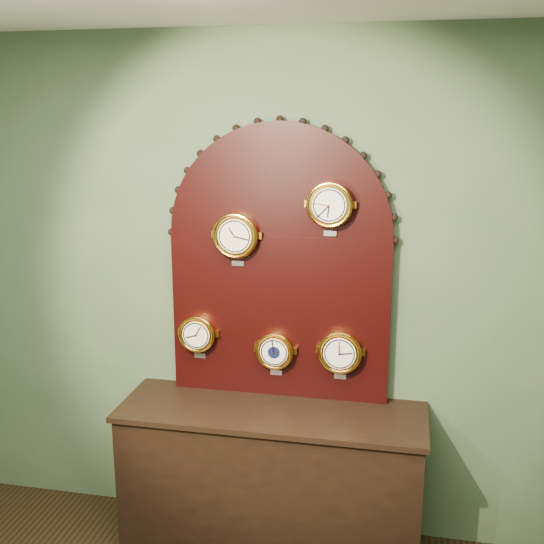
% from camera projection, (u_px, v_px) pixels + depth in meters
% --- Properties ---
extents(wall_back, '(4.00, 0.00, 4.00)m').
position_uv_depth(wall_back, '(281.00, 293.00, 3.65)').
color(wall_back, '#455C3F').
rests_on(wall_back, ground).
extents(shop_counter, '(1.60, 0.50, 0.80)m').
position_uv_depth(shop_counter, '(271.00, 482.00, 3.63)').
color(shop_counter, black).
rests_on(shop_counter, ground_plane).
extents(display_board, '(1.26, 0.06, 1.53)m').
position_uv_depth(display_board, '(280.00, 255.00, 3.55)').
color(display_board, black).
rests_on(display_board, shop_counter).
extents(roman_clock, '(0.25, 0.08, 0.30)m').
position_uv_depth(roman_clock, '(236.00, 235.00, 3.50)').
color(roman_clock, gold).
rests_on(roman_clock, display_board).
extents(arabic_clock, '(0.24, 0.08, 0.29)m').
position_uv_depth(arabic_clock, '(330.00, 205.00, 3.36)').
color(arabic_clock, gold).
rests_on(arabic_clock, display_board).
extents(hygrometer, '(0.21, 0.08, 0.26)m').
position_uv_depth(hygrometer, '(198.00, 333.00, 3.68)').
color(hygrometer, gold).
rests_on(hygrometer, display_board).
extents(barometer, '(0.21, 0.08, 0.26)m').
position_uv_depth(barometer, '(275.00, 350.00, 3.61)').
color(barometer, gold).
rests_on(barometer, display_board).
extents(tide_clock, '(0.23, 0.08, 0.29)m').
position_uv_depth(tide_clock, '(340.00, 352.00, 3.53)').
color(tide_clock, gold).
rests_on(tide_clock, display_board).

